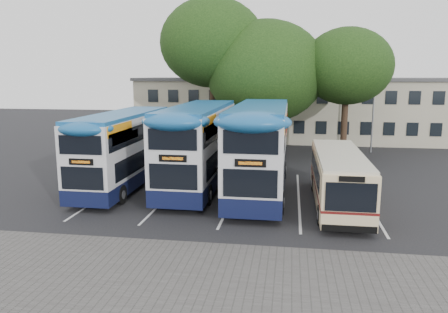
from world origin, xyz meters
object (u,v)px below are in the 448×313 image
at_px(lamp_post, 374,92).
at_px(tree_right, 347,66).
at_px(bus_dd_left, 124,146).
at_px(bus_dd_right, 260,145).
at_px(bus_single, 339,176).
at_px(tree_left, 212,43).
at_px(bus_dd_mid, 199,142).
at_px(tree_mid, 266,72).

xyz_separation_m(lamp_post, tree_right, (-2.63, -2.72, 2.04)).
distance_m(tree_right, bus_dd_left, 18.40).
height_order(tree_right, bus_dd_right, tree_right).
bearing_deg(bus_single, tree_left, 122.57).
xyz_separation_m(bus_dd_left, bus_dd_right, (7.94, 0.03, 0.29)).
height_order(bus_dd_mid, bus_single, bus_dd_mid).
bearing_deg(bus_dd_mid, bus_single, -19.86).
bearing_deg(tree_right, bus_dd_right, -117.21).
bearing_deg(bus_dd_left, tree_right, 39.43).
bearing_deg(bus_dd_right, bus_dd_mid, 168.13).
height_order(lamp_post, bus_single, lamp_post).
relative_size(lamp_post, tree_left, 0.72).
relative_size(tree_left, bus_dd_left, 1.21).
height_order(tree_right, bus_single, tree_right).
height_order(bus_dd_left, bus_single, bus_dd_left).
bearing_deg(bus_dd_left, bus_dd_mid, 10.38).
xyz_separation_m(bus_dd_mid, bus_dd_right, (3.63, -0.76, 0.07)).
bearing_deg(tree_left, tree_right, -3.40).
height_order(tree_left, bus_dd_mid, tree_left).
bearing_deg(bus_dd_right, bus_dd_left, -179.81).
bearing_deg(tree_right, tree_mid, 175.37).
relative_size(lamp_post, bus_dd_left, 0.87).
relative_size(bus_dd_left, bus_dd_right, 0.89).
relative_size(lamp_post, bus_dd_mid, 0.79).
bearing_deg(tree_left, tree_mid, -1.63).
bearing_deg(tree_right, lamp_post, 45.98).
bearing_deg(tree_mid, bus_dd_left, -122.40).
bearing_deg(lamp_post, bus_single, -105.18).
distance_m(lamp_post, bus_dd_right, 16.51).
relative_size(lamp_post, bus_dd_right, 0.77).
distance_m(tree_right, bus_dd_right, 13.43).
bearing_deg(tree_left, bus_dd_left, -104.70).
relative_size(tree_mid, bus_dd_right, 0.92).
distance_m(lamp_post, tree_mid, 9.30).
height_order(tree_left, bus_dd_left, tree_left).
relative_size(tree_mid, bus_dd_mid, 0.95).
xyz_separation_m(bus_dd_left, bus_single, (12.02, -1.99, -0.86)).
bearing_deg(bus_single, bus_dd_mid, 160.14).
bearing_deg(bus_dd_left, bus_single, -9.42).
height_order(lamp_post, bus_dd_left, lamp_post).
bearing_deg(tree_right, tree_left, 176.60).
distance_m(tree_left, tree_right, 10.79).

